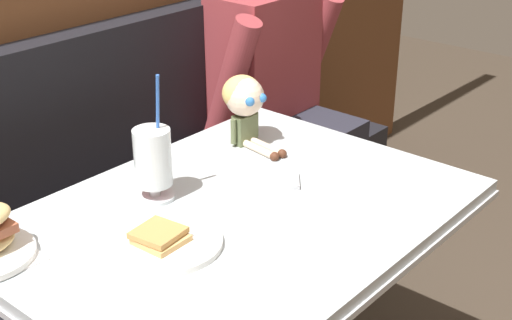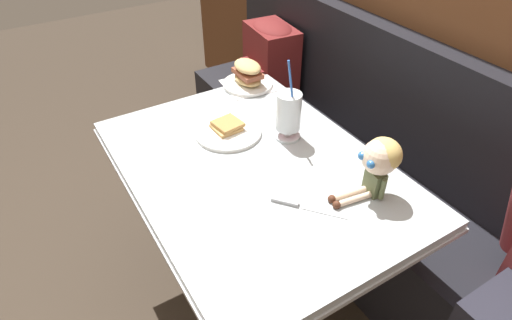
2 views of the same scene
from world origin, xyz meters
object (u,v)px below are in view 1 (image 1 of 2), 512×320
object	(u,v)px
seated_doll	(245,100)
diner_patron	(272,73)
toast_plate	(164,241)
butter_knife	(295,175)
milkshake_glass	(153,161)

from	to	relation	value
seated_doll	diner_patron	bearing A→B (deg)	32.33
toast_plate	seated_doll	xyz separation A→B (m)	(0.53, 0.23, 0.12)
diner_patron	seated_doll	bearing A→B (deg)	-147.67
butter_knife	diner_patron	bearing A→B (deg)	43.48
toast_plate	milkshake_glass	distance (m)	0.24
milkshake_glass	seated_doll	xyz separation A→B (m)	(0.39, 0.05, 0.03)
toast_plate	seated_doll	distance (m)	0.59
milkshake_glass	seated_doll	size ratio (longest dim) A/B	1.40
toast_plate	milkshake_glass	world-z (taller)	milkshake_glass
milkshake_glass	butter_knife	world-z (taller)	milkshake_glass
milkshake_glass	diner_patron	bearing A→B (deg)	22.96
milkshake_glass	diner_patron	xyz separation A→B (m)	(0.92, 0.39, -0.10)
milkshake_glass	seated_doll	distance (m)	0.40
diner_patron	toast_plate	bearing A→B (deg)	-151.78
seated_doll	toast_plate	bearing A→B (deg)	-156.25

